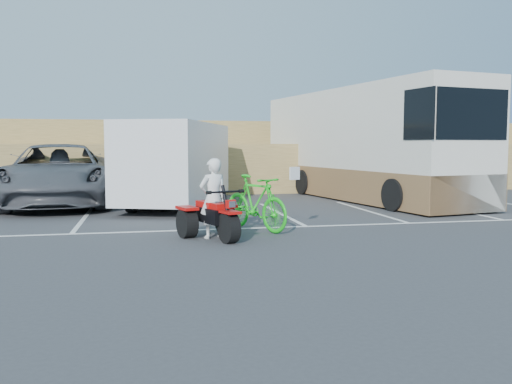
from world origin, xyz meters
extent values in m
plane|color=#3C3C3F|center=(0.00, 0.00, 0.00)|extent=(100.00, 100.00, 0.00)
cube|color=white|center=(-2.70, 5.00, 0.00)|extent=(0.12, 5.00, 0.01)
cube|color=white|center=(0.00, 5.00, 0.00)|extent=(0.12, 5.00, 0.01)
cube|color=white|center=(2.70, 5.00, 0.00)|extent=(0.12, 5.00, 0.01)
cube|color=white|center=(5.40, 5.00, 0.00)|extent=(0.12, 5.00, 0.01)
cube|color=white|center=(8.10, 5.00, 0.00)|extent=(0.12, 5.00, 0.01)
cube|color=white|center=(0.00, 2.40, 0.00)|extent=(28.00, 0.12, 0.01)
cube|color=olive|center=(0.00, 14.00, 1.00)|extent=(40.00, 6.00, 2.00)
cube|color=olive|center=(0.00, 17.50, 2.00)|extent=(40.00, 4.00, 2.20)
imported|color=white|center=(0.30, 1.26, 0.84)|extent=(0.71, 0.58, 1.69)
imported|color=#14BF19|center=(1.39, 2.11, 0.64)|extent=(1.53, 2.16, 1.28)
imported|color=#4F5158|center=(-3.83, 8.59, 1.00)|extent=(3.77, 7.37, 1.99)
cube|color=silver|center=(-0.11, 7.08, 1.46)|extent=(4.01, 6.07, 2.35)
cylinder|color=black|center=(-0.11, 7.08, 0.33)|extent=(2.17, 1.31, 0.66)
cube|color=silver|center=(6.78, 8.70, 2.00)|extent=(4.54, 11.09, 3.88)
cube|color=brown|center=(6.78, 8.70, 0.59)|extent=(4.59, 11.10, 1.08)
cube|color=black|center=(7.73, 3.37, 2.81)|extent=(2.45, 0.45, 1.40)
camera|label=1|loc=(-1.13, -10.00, 1.97)|focal=38.00mm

